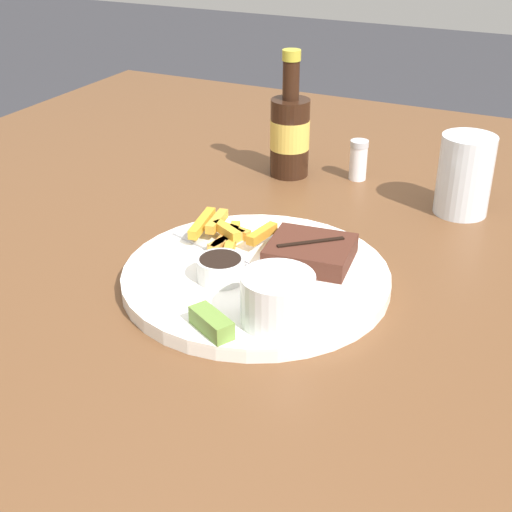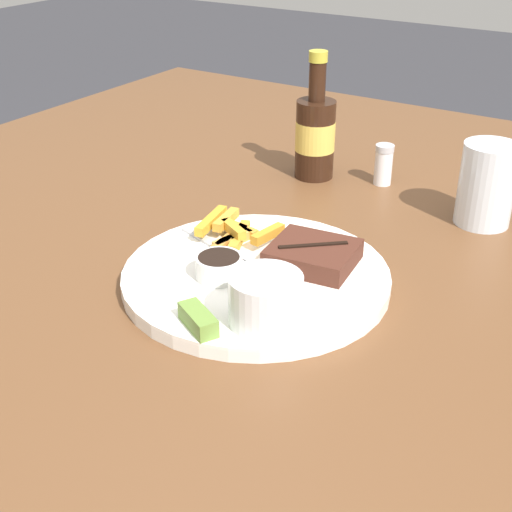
# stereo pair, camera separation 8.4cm
# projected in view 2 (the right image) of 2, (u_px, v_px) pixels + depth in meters

# --- Properties ---
(dining_table) EXTENTS (1.53, 1.65, 0.78)m
(dining_table) POSITION_uv_depth(u_px,v_px,m) (256.00, 323.00, 0.89)
(dining_table) COLOR brown
(dining_table) RESTS_ON ground_plane
(dinner_plate) EXTENTS (0.32, 0.32, 0.02)m
(dinner_plate) POSITION_uv_depth(u_px,v_px,m) (256.00, 277.00, 0.86)
(dinner_plate) COLOR white
(dinner_plate) RESTS_ON dining_table
(steak_portion) EXTENTS (0.11, 0.10, 0.03)m
(steak_portion) POSITION_uv_depth(u_px,v_px,m) (313.00, 255.00, 0.86)
(steak_portion) COLOR #472319
(steak_portion) RESTS_ON dinner_plate
(fries_pile) EXTENTS (0.11, 0.09, 0.02)m
(fries_pile) POSITION_uv_depth(u_px,v_px,m) (233.00, 231.00, 0.93)
(fries_pile) COLOR gold
(fries_pile) RESTS_ON dinner_plate
(coleslaw_cup) EXTENTS (0.08, 0.08, 0.06)m
(coleslaw_cup) POSITION_uv_depth(u_px,v_px,m) (266.00, 297.00, 0.74)
(coleslaw_cup) COLOR white
(coleslaw_cup) RESTS_ON dinner_plate
(dipping_sauce_cup) EXTENTS (0.06, 0.06, 0.03)m
(dipping_sauce_cup) POSITION_uv_depth(u_px,v_px,m) (219.00, 266.00, 0.83)
(dipping_sauce_cup) COLOR silver
(dipping_sauce_cup) RESTS_ON dinner_plate
(pickle_spear) EXTENTS (0.06, 0.05, 0.02)m
(pickle_spear) POSITION_uv_depth(u_px,v_px,m) (198.00, 320.00, 0.74)
(pickle_spear) COLOR olive
(pickle_spear) RESTS_ON dinner_plate
(fork_utensil) EXTENTS (0.13, 0.05, 0.00)m
(fork_utensil) POSITION_uv_depth(u_px,v_px,m) (213.00, 244.00, 0.91)
(fork_utensil) COLOR #B7B7BC
(fork_utensil) RESTS_ON dinner_plate
(beer_bottle) EXTENTS (0.06, 0.06, 0.20)m
(beer_bottle) POSITION_uv_depth(u_px,v_px,m) (315.00, 134.00, 1.14)
(beer_bottle) COLOR black
(beer_bottle) RESTS_ON dining_table
(drinking_glass) EXTENTS (0.08, 0.08, 0.12)m
(drinking_glass) POSITION_uv_depth(u_px,v_px,m) (487.00, 185.00, 0.99)
(drinking_glass) COLOR silver
(drinking_glass) RESTS_ON dining_table
(salt_shaker) EXTENTS (0.03, 0.03, 0.07)m
(salt_shaker) POSITION_uv_depth(u_px,v_px,m) (384.00, 165.00, 1.13)
(salt_shaker) COLOR white
(salt_shaker) RESTS_ON dining_table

